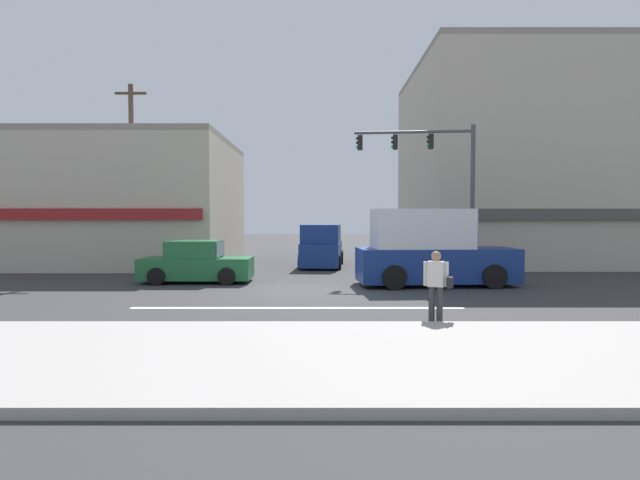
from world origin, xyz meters
TOP-DOWN VIEW (x-y plane):
  - ground_plane at (0.00, 0.00)m, footprint 120.00×120.00m
  - lane_marking_stripe at (0.00, -3.50)m, footprint 9.00×0.24m
  - sidewalk_curb at (0.00, -8.50)m, footprint 40.00×5.00m
  - building_left_block at (-10.59, 9.91)m, footprint 12.74×10.08m
  - building_right_corner at (12.47, 11.47)m, footprint 13.02×11.96m
  - utility_pole_near_left at (-7.86, 5.71)m, footprint 1.40×0.22m
  - traffic_light_mast at (5.52, 3.58)m, footprint 4.87×0.69m
  - van_crossing_center at (0.71, 8.10)m, footprint 2.31×4.73m
  - sedan_approaching_near at (-4.05, 1.92)m, footprint 4.10×1.89m
  - box_truck_crossing_rightbound at (4.59, 1.02)m, footprint 5.72×2.52m
  - pedestrian_foreground_with_bag at (3.29, -5.53)m, footprint 0.66×0.48m

SIDE VIEW (x-z plane):
  - ground_plane at x=0.00m, z-range 0.00..0.00m
  - lane_marking_stripe at x=0.00m, z-range 0.00..0.01m
  - sidewalk_curb at x=0.00m, z-range 0.00..0.16m
  - sedan_approaching_near at x=-4.05m, z-range -0.08..1.50m
  - pedestrian_foreground_with_bag at x=3.29m, z-range 0.12..1.79m
  - van_crossing_center at x=0.71m, z-range -0.05..2.06m
  - box_truck_crossing_rightbound at x=4.59m, z-range -0.12..2.63m
  - building_left_block at x=-10.59m, z-range 0.00..6.55m
  - traffic_light_mast at x=5.52m, z-range 1.20..7.40m
  - utility_pole_near_left at x=-7.86m, z-range 0.15..8.57m
  - building_right_corner at x=12.47m, z-range 0.00..10.89m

